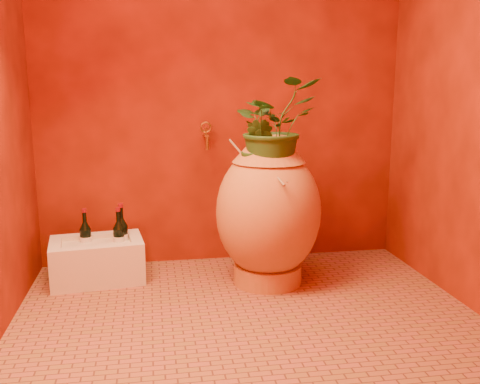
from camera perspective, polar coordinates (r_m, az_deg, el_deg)
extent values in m
plane|color=brown|center=(2.98, 0.80, -13.06)|extent=(2.50, 2.50, 0.00)
cube|color=#551304|center=(3.70, -1.98, 11.67)|extent=(2.50, 0.02, 2.50)
cube|color=#551304|center=(3.18, 24.03, 10.74)|extent=(0.02, 2.00, 2.50)
cylinder|color=#B66833|center=(3.42, 2.96, -8.63)|extent=(0.53, 0.53, 0.12)
ellipsoid|color=#B66833|center=(3.31, 3.03, -2.17)|extent=(0.80, 0.80, 0.81)
cone|color=#B66833|center=(3.24, 3.10, 4.29)|extent=(0.55, 0.55, 0.12)
torus|color=#B66833|center=(3.23, 3.11, 5.54)|extent=(0.34, 0.34, 0.05)
cylinder|color=olive|center=(3.19, 1.87, 2.12)|extent=(0.31, 0.33, 0.37)
cylinder|color=olive|center=(3.13, 3.20, 2.59)|extent=(0.08, 0.44, 0.14)
cylinder|color=olive|center=(3.20, 5.15, 3.06)|extent=(0.12, 0.37, 0.18)
cube|color=beige|center=(3.56, -14.98, -7.24)|extent=(0.61, 0.45, 0.24)
cube|color=beige|center=(3.67, -14.87, -4.48)|extent=(0.57, 0.14, 0.03)
cube|color=beige|center=(3.37, -15.34, -5.92)|extent=(0.57, 0.14, 0.03)
cube|color=beige|center=(3.55, -19.07, -5.25)|extent=(0.10, 0.25, 0.03)
cube|color=beige|center=(3.50, -11.05, -5.06)|extent=(0.10, 0.25, 0.03)
cylinder|color=black|center=(3.57, -12.46, -5.00)|extent=(0.08, 0.08, 0.19)
cone|color=black|center=(3.54, -12.54, -3.14)|extent=(0.08, 0.08, 0.05)
cylinder|color=black|center=(3.53, -12.59, -2.16)|extent=(0.03, 0.03, 0.07)
cylinder|color=maroon|center=(3.52, -12.62, -1.42)|extent=(0.03, 0.03, 0.03)
cylinder|color=silver|center=(3.57, -12.46, -5.00)|extent=(0.08, 0.08, 0.08)
cylinder|color=black|center=(3.55, -12.75, -5.21)|extent=(0.07, 0.07, 0.18)
cone|color=black|center=(3.52, -12.83, -3.46)|extent=(0.07, 0.07, 0.05)
cylinder|color=black|center=(3.51, -12.87, -2.53)|extent=(0.03, 0.03, 0.07)
cylinder|color=maroon|center=(3.50, -12.90, -1.83)|extent=(0.03, 0.03, 0.02)
cylinder|color=silver|center=(3.55, -12.75, -5.21)|extent=(0.08, 0.08, 0.08)
cylinder|color=black|center=(3.61, -16.11, -5.17)|extent=(0.07, 0.07, 0.17)
cone|color=black|center=(3.58, -16.21, -3.48)|extent=(0.07, 0.07, 0.05)
cylinder|color=black|center=(3.56, -16.26, -2.58)|extent=(0.02, 0.02, 0.07)
cylinder|color=maroon|center=(3.55, -16.30, -1.91)|extent=(0.03, 0.03, 0.02)
cylinder|color=silver|center=(3.61, -16.11, -5.17)|extent=(0.08, 0.08, 0.08)
cylinder|color=olive|center=(3.63, -3.66, 6.03)|extent=(0.03, 0.15, 0.03)
cylinder|color=olive|center=(3.55, -3.52, 5.22)|extent=(0.02, 0.02, 0.09)
torus|color=olive|center=(3.62, -3.67, 6.89)|extent=(0.08, 0.01, 0.08)
cylinder|color=olive|center=(3.62, -3.66, 6.46)|extent=(0.01, 0.01, 0.05)
imported|color=#224B1A|center=(3.21, 3.58, 7.03)|extent=(0.64, 0.61, 0.57)
imported|color=#224B1A|center=(3.17, 1.81, 4.68)|extent=(0.25, 0.24, 0.35)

